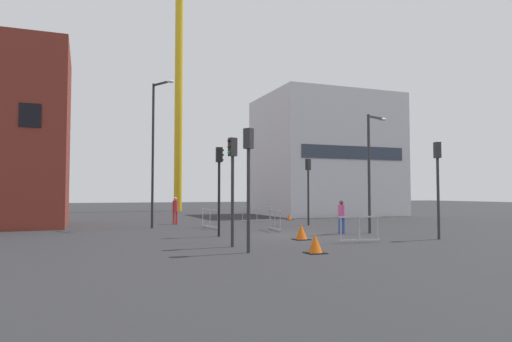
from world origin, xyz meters
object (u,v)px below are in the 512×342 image
pedestrian_waiting (175,208)px  traffic_light_island (219,177)px  traffic_light_corner (248,169)px  construction_crane (176,54)px  traffic_light_median (308,181)px  traffic_light_crosswalk (232,174)px  traffic_cone_on_verge (315,244)px  streetlamp_short (371,162)px  pedestrian_walking (341,214)px  streetlamp_tall (155,144)px  traffic_cone_striped (301,232)px  traffic_light_far (438,174)px  traffic_cone_orange (289,217)px

pedestrian_waiting → traffic_light_island: bearing=-87.6°
traffic_light_corner → pedestrian_waiting: bearing=88.7°
construction_crane → traffic_light_median: (3.49, -26.09, -15.25)m
traffic_light_crosswalk → traffic_cone_on_verge: traffic_light_crosswalk is taller
streetlamp_short → pedestrian_walking: 3.11m
streetlamp_tall → traffic_light_corner: 12.19m
streetlamp_tall → construction_crane: bearing=76.7°
construction_crane → traffic_cone_striped: (-0.86, -33.80, -17.73)m
traffic_light_far → traffic_light_island: bearing=151.5°
traffic_light_crosswalk → traffic_light_island: bearing=80.6°
traffic_light_median → traffic_cone_orange: size_ratio=9.07×
traffic_light_island → traffic_cone_on_verge: 7.41m
pedestrian_walking → traffic_cone_on_verge: (-4.76, -6.09, -0.65)m
traffic_light_corner → traffic_cone_orange: size_ratio=9.23×
pedestrian_waiting → traffic_cone_orange: (8.97, 1.79, -0.82)m
traffic_light_corner → traffic_cone_orange: 19.21m
traffic_light_far → traffic_cone_on_verge: traffic_light_far is taller
pedestrian_waiting → traffic_cone_striped: bearing=-74.0°
traffic_light_median → traffic_cone_on_verge: (-5.92, -11.90, -2.49)m
streetlamp_short → traffic_light_far: bearing=-76.6°
traffic_light_corner → traffic_light_median: traffic_light_corner is taller
construction_crane → pedestrian_walking: bearing=-85.8°
traffic_light_corner → traffic_cone_striped: traffic_light_corner is taller
streetlamp_short → construction_crane: bearing=97.0°
traffic_light_crosswalk → traffic_cone_on_verge: bearing=-52.9°
streetlamp_tall → traffic_cone_orange: size_ratio=18.30×
traffic_light_island → pedestrian_walking: bearing=-7.0°
construction_crane → pedestrian_waiting: 28.33m
traffic_cone_striped → traffic_cone_orange: size_ratio=1.48×
streetlamp_tall → traffic_light_far: size_ratio=1.97×
streetlamp_tall → streetlamp_short: 12.18m
traffic_light_median → pedestrian_walking: 6.20m
streetlamp_tall → traffic_light_median: 9.70m
streetlamp_tall → traffic_cone_on_verge: (3.50, -12.84, -4.58)m
traffic_light_crosswalk → traffic_light_median: traffic_light_median is taller
construction_crane → streetlamp_short: (3.95, -32.16, -14.45)m
streetlamp_short → traffic_light_far: size_ratio=1.41×
pedestrian_waiting → traffic_light_median: bearing=-26.5°
construction_crane → traffic_light_crosswalk: size_ratio=6.73×
streetlamp_tall → traffic_cone_striped: streetlamp_tall is taller
traffic_light_far → traffic_cone_striped: 6.54m
streetlamp_tall → pedestrian_walking: streetlamp_tall is taller
traffic_light_far → pedestrian_waiting: 16.38m
traffic_light_far → traffic_light_median: 9.84m
traffic_light_crosswalk → streetlamp_tall: bearing=98.1°
traffic_light_corner → traffic_light_median: (7.99, 10.99, -0.04)m
traffic_cone_on_verge → construction_crane: bearing=86.3°
traffic_cone_orange → traffic_light_corner: bearing=-119.3°
traffic_light_corner → traffic_light_island: size_ratio=1.02×
streetlamp_short → traffic_light_far: 3.85m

